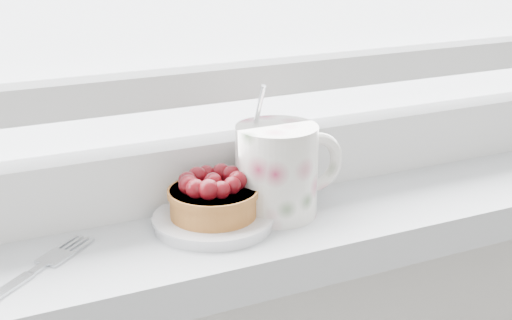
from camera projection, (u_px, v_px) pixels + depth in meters
saucer at (214, 221)px, 0.72m from camera, size 0.12×0.12×0.01m
raspberry_tart at (213, 196)px, 0.71m from camera, size 0.09×0.09×0.05m
floral_mug at (279, 168)px, 0.74m from camera, size 0.12×0.09×0.14m
fork at (18, 282)px, 0.61m from camera, size 0.16×0.14×0.00m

